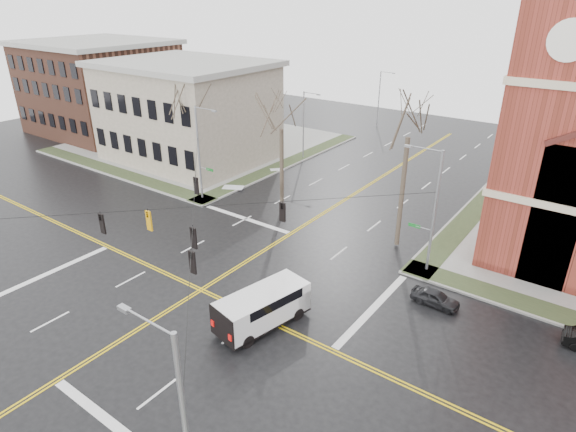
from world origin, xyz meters
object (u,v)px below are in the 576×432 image
Objects in this scene: signal_pole_nw at (200,151)px; streetlight_north_b at (380,96)px; signal_pole_ne at (432,208)px; signal_pole_se at (182,430)px; cargo_van at (266,304)px; parked_car_a at (435,298)px; tree_ne at (409,130)px; tree_nw_far at (194,106)px; streetlight_north_a at (304,122)px; tree_nw_near at (281,123)px.

streetlight_north_b is at bearing 88.95° from signal_pole_nw.
signal_pole_ne is 1.00× the size of signal_pole_se.
parked_car_a is (7.68, 7.97, -0.82)m from cargo_van.
tree_ne is at bearing 97.27° from signal_pole_se.
streetlight_north_b reaches higher than parked_car_a.
tree_ne is (-3.23, 25.30, 4.56)m from signal_pole_se.
signal_pole_se is 19.89m from parked_car_a.
tree_ne is at bearing -0.05° from tree_nw_far.
signal_pole_ne is 42.61m from streetlight_north_b.
streetlight_north_a is 0.69× the size of tree_nw_far.
signal_pole_se reaches higher than streetlight_north_b.
streetlight_north_b is 0.61× the size of tree_ne.
signal_pole_se is 29.50m from tree_nw_near.
cargo_van is 11.10m from parked_car_a.
signal_pole_se is 13.07m from cargo_van.
tree_ne reaches higher than tree_nw_near.
signal_pole_nw is at bearing 82.43° from parked_car_a.
cargo_van is 0.55× the size of tree_nw_far.
streetlight_north_a is 2.57× the size of parked_car_a.
streetlight_north_b is at bearing 118.73° from tree_ne.
tree_ne reaches higher than streetlight_north_b.
parked_car_a is (24.17, -40.23, -3.94)m from streetlight_north_b.
signal_pole_nw is 0.79× the size of tree_nw_near.
parked_car_a is 0.24× the size of tree_ne.
tree_nw_far is at bearing 157.17° from cargo_van.
cargo_van is (16.49, -28.20, -3.12)m from streetlight_north_a.
signal_pole_nw is 36.51m from streetlight_north_b.
parked_car_a is 19.61m from tree_nw_near.
signal_pole_se is 1.12× the size of streetlight_north_a.
tree_nw_near is (-14.76, 25.33, 3.34)m from signal_pole_se.
cargo_van is 0.55× the size of tree_nw_near.
tree_ne is at bearing -37.15° from streetlight_north_a.
tree_ne reaches higher than signal_pole_se.
signal_pole_se is (0.00, -23.00, 0.00)m from signal_pole_ne.
parked_car_a is (2.20, -3.73, -4.42)m from signal_pole_ne.
cargo_van is at bearing -115.11° from signal_pole_ne.
signal_pole_nw is 25.51m from parked_car_a.
tree_nw_far reaches higher than parked_car_a.
signal_pole_se is 1.42× the size of cargo_van.
tree_ne reaches higher than tree_nw_far.
signal_pole_se is 0.78× the size of tree_nw_far.
parked_car_a is 29.33m from tree_nw_far.
streetlight_north_b is 39.33m from tree_ne.
cargo_van is 18.19m from tree_nw_near.
signal_pole_ne is at bearing 31.47° from parked_car_a.
tree_nw_near reaches higher than parked_car_a.
streetlight_north_b reaches higher than cargo_van.
cargo_van reaches higher than parked_car_a.
signal_pole_ne is 6.19m from parked_car_a.
streetlight_north_a is (-21.97, 16.50, -0.48)m from signal_pole_ne.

